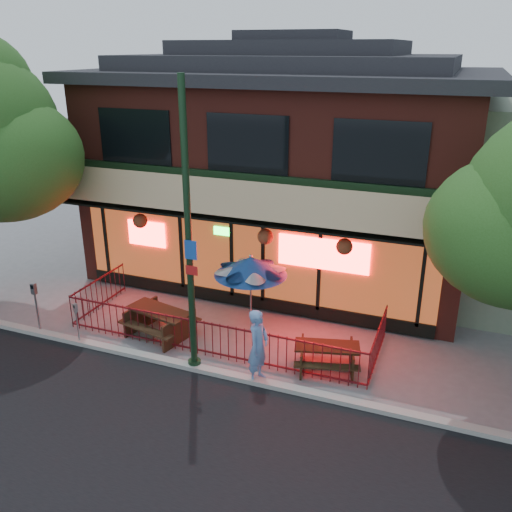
{
  "coord_description": "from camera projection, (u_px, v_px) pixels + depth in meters",
  "views": [
    {
      "loc": [
        5.63,
        -10.69,
        7.49
      ],
      "look_at": [
        0.72,
        2.0,
        2.22
      ],
      "focal_mm": 38.0,
      "sensor_mm": 36.0,
      "label": 1
    }
  ],
  "objects": [
    {
      "name": "patio_umbrella",
      "position": [
        251.0,
        266.0,
        14.65
      ],
      "size": [
        1.99,
        1.99,
        2.28
      ],
      "color": "gray",
      "rests_on": "ground"
    },
    {
      "name": "ground",
      "position": [
        202.0,
        359.0,
        13.9
      ],
      "size": [
        80.0,
        80.0,
        0.0
      ],
      "primitive_type": "plane",
      "color": "gray",
      "rests_on": "ground"
    },
    {
      "name": "pedestrian",
      "position": [
        258.0,
        346.0,
        12.69
      ],
      "size": [
        0.52,
        0.72,
        1.85
      ],
      "primitive_type": "imported",
      "rotation": [
        0.0,
        0.0,
        1.46
      ],
      "color": "#638BC6",
      "rests_on": "ground"
    },
    {
      "name": "parking_meter_near",
      "position": [
        76.0,
        317.0,
        14.35
      ],
      "size": [
        0.13,
        0.12,
        1.19
      ],
      "color": "#92949A",
      "rests_on": "ground"
    },
    {
      "name": "parking_meter_far",
      "position": [
        35.0,
        300.0,
        14.81
      ],
      "size": [
        0.14,
        0.12,
        1.51
      ],
      "color": "gray",
      "rests_on": "ground"
    },
    {
      "name": "street_light",
      "position": [
        189.0,
        249.0,
        12.41
      ],
      "size": [
        0.43,
        0.32,
        7.0
      ],
      "color": "black",
      "rests_on": "ground"
    },
    {
      "name": "curb",
      "position": [
        193.0,
        367.0,
        13.44
      ],
      "size": [
        80.0,
        0.25,
        0.12
      ],
      "primitive_type": "cube",
      "color": "#999993",
      "rests_on": "ground"
    },
    {
      "name": "picnic_table_left",
      "position": [
        160.0,
        319.0,
        14.87
      ],
      "size": [
        2.09,
        1.77,
        0.78
      ],
      "color": "#382314",
      "rests_on": "ground"
    },
    {
      "name": "picnic_table_right",
      "position": [
        327.0,
        354.0,
        13.31
      ],
      "size": [
        1.83,
        1.57,
        0.68
      ],
      "color": "black",
      "rests_on": "ground"
    },
    {
      "name": "patio_fence",
      "position": [
        210.0,
        328.0,
        14.11
      ],
      "size": [
        8.44,
        2.62,
        1.0
      ],
      "color": "#511118",
      "rests_on": "ground"
    },
    {
      "name": "restaurant_building",
      "position": [
        290.0,
        152.0,
        18.6
      ],
      "size": [
        12.96,
        9.49,
        8.05
      ],
      "color": "maroon",
      "rests_on": "ground"
    }
  ]
}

